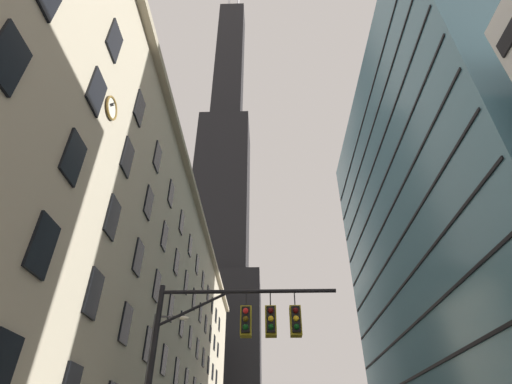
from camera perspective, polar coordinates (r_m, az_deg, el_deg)
station_building at (r=46.08m, az=-21.30°, el=-17.51°), size 18.35×75.18×27.44m
dark_skyscraper at (r=123.17m, az=-5.40°, el=-5.55°), size 25.55×25.55×212.74m
glass_office_midrise at (r=48.59m, az=27.80°, el=-4.10°), size 15.77×41.86×46.67m
traffic_signal_mast at (r=14.25m, az=-2.84°, el=-20.87°), size 6.61×0.63×6.94m
street_lamppost at (r=22.91m, az=-15.26°, el=-25.43°), size 2.01×0.32×8.39m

